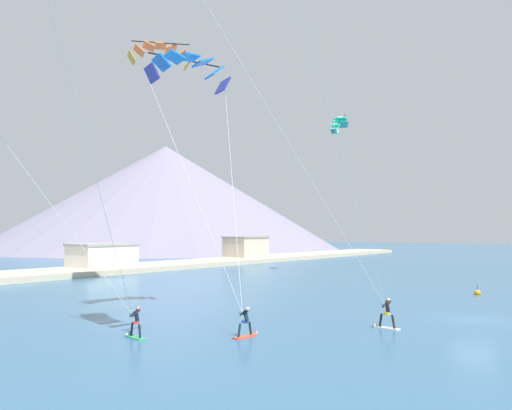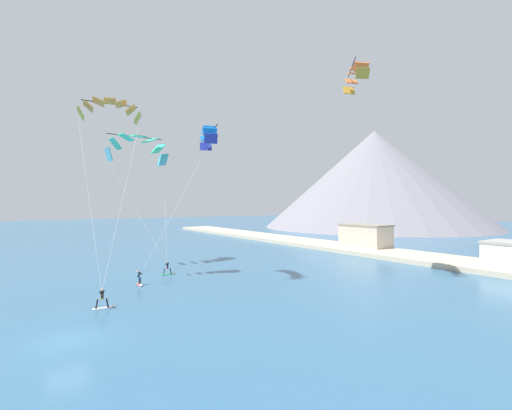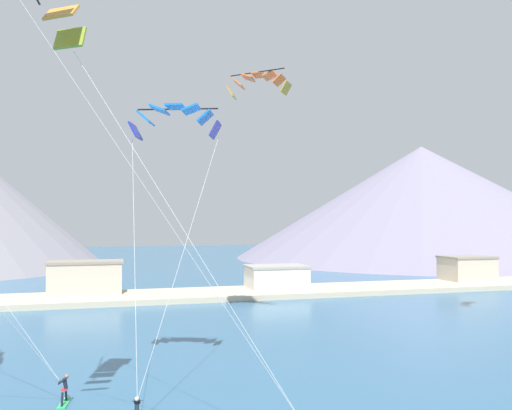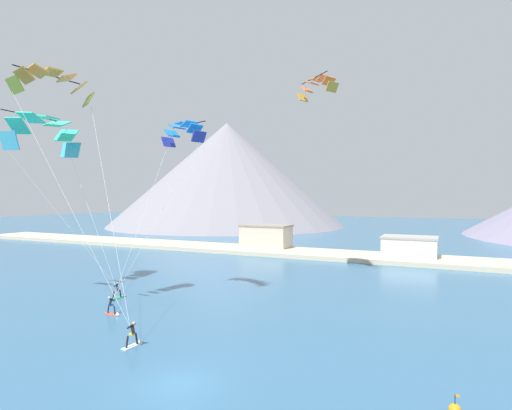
# 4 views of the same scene
# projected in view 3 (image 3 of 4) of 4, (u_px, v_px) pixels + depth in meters

# --- Properties ---
(kitesurfer_near_trail) EXTENTS (0.65, 1.78, 1.68)m
(kitesurfer_near_trail) POSITION_uv_depth(u_px,v_px,m) (65.00, 394.00, 26.84)
(kitesurfer_near_trail) COLOR #33B266
(kitesurfer_near_trail) RESTS_ON ground
(parafoil_kite_near_lead) EXTENTS (5.82, 8.28, 15.83)m
(parafoil_kite_near_lead) POSITION_uv_depth(u_px,v_px,m) (175.00, 119.00, 31.23)
(parafoil_kite_near_lead) COLOR #263094
(parafoil_kite_distant_low_drift) EXTENTS (5.79, 4.55, 2.26)m
(parafoil_kite_distant_low_drift) POSITION_uv_depth(u_px,v_px,m) (259.00, 81.00, 47.13)
(parafoil_kite_distant_low_drift) COLOR gold
(shoreline_strip) EXTENTS (180.00, 10.00, 0.70)m
(shoreline_strip) POSITION_uv_depth(u_px,v_px,m) (225.00, 294.00, 66.01)
(shoreline_strip) COLOR beige
(shoreline_strip) RESTS_ON ground
(shore_building_harbour_front) EXTENTS (7.60, 5.52, 4.49)m
(shore_building_harbour_front) POSITION_uv_depth(u_px,v_px,m) (467.00, 270.00, 78.70)
(shore_building_harbour_front) COLOR beige
(shore_building_harbour_front) RESTS_ON ground
(shore_building_promenade_mid) EXTENTS (8.31, 5.78, 3.82)m
(shore_building_promenade_mid) POSITION_uv_depth(u_px,v_px,m) (276.00, 279.00, 69.38)
(shore_building_promenade_mid) COLOR silver
(shore_building_promenade_mid) RESTS_ON ground
(shore_building_quay_east) EXTENTS (9.24, 5.12, 4.87)m
(shore_building_quay_east) POSITION_uv_depth(u_px,v_px,m) (86.00, 280.00, 63.76)
(shore_building_quay_east) COLOR beige
(shore_building_quay_east) RESTS_ON ground
(mountain_peak_central_summit) EXTENTS (105.16, 105.16, 31.59)m
(mountain_peak_central_summit) POSITION_uv_depth(u_px,v_px,m) (422.00, 202.00, 141.47)
(mountain_peak_central_summit) COLOR gray
(mountain_peak_central_summit) RESTS_ON ground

